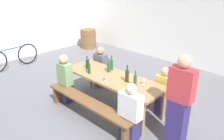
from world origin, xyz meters
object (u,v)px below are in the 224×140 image
Objects in this scene: bench_far at (132,83)px; wine_bottle_1 at (89,68)px; tasting_table at (112,79)px; parked_bicycle_0 at (12,57)px; seated_guest_near_0 at (65,80)px; seated_guest_far_0 at (101,68)px; wine_glass_0 at (144,79)px; wine_bottle_2 at (112,65)px; standing_host at (179,105)px; seated_guest_far_1 at (164,92)px; wine_bottle_5 at (87,64)px; wine_barrel at (88,39)px; wine_bottle_4 at (109,67)px; seated_guest_near_1 at (130,114)px; wine_bottle_3 at (135,81)px; bench_near at (88,104)px; wine_bottle_0 at (127,76)px; wine_glass_1 at (105,75)px.

wine_bottle_1 is at bearing -117.81° from bench_far.
tasting_table is 3.99m from parked_bicycle_0.
seated_guest_near_0 is 1.06× the size of seated_guest_far_0.
seated_guest_far_0 is (-1.67, 0.41, -0.34)m from wine_glass_0.
wine_bottle_2 is 2.12× the size of wine_glass_0.
wine_glass_0 is at bearing -37.78° from bench_far.
wine_bottle_2 is at bearing -39.41° from seated_guest_near_0.
seated_guest_far_1 is at bearing -45.68° from standing_host.
seated_guest_near_0 is 0.70× the size of standing_host.
wine_bottle_2 is 1.32m from seated_guest_far_1.
seated_guest_far_0 is at bearing 149.57° from tasting_table.
wine_barrel is (-3.26, 2.80, -0.48)m from wine_bottle_5.
standing_host is (2.39, -0.09, -0.05)m from wine_bottle_5.
seated_guest_near_1 is (1.21, -0.70, -0.35)m from wine_bottle_4.
tasting_table is at bearing -30.63° from wine_bottle_4.
tasting_table is 7.08× the size of wine_bottle_3.
wine_bottle_2 is at bearing -81.78° from parked_bicycle_0.
standing_host reaches higher than parked_bicycle_0.
bench_near is at bearing -41.07° from wine_bottle_5.
wine_bottle_0 reaches higher than wine_barrel.
standing_host is (1.93, -0.42, -0.07)m from wine_bottle_2.
seated_guest_near_0 is 1.05× the size of seated_guest_near_1.
wine_bottle_1 is at bearing 135.15° from bench_near.
wine_bottle_5 is (-1.14, -0.08, -0.02)m from wine_bottle_0.
wine_bottle_0 is 1.87× the size of wine_glass_1.
tasting_table is at bearing -177.26° from wine_bottle_0.
wine_glass_1 is 5.08m from wine_barrel.
wine_bottle_5 is (-0.47, -0.33, -0.02)m from wine_bottle_2.
wine_bottle_0 is 1.19× the size of wine_bottle_5.
seated_guest_far_0 is at bearing 0.11° from seated_guest_near_0.
wine_bottle_3 is at bearing -18.82° from wine_bottle_2.
tasting_table is 0.43m from wine_bottle_2.
wine_bottle_5 is at bearing 138.93° from bench_near.
standing_host is (1.25, -0.17, -0.07)m from wine_bottle_0.
wine_glass_0 is 0.59m from seated_guest_far_1.
seated_guest_far_0 is at bearing -15.32° from standing_host.
parked_bicycle_0 is at bearing -170.19° from wine_bottle_4.
wine_bottle_4 is at bearing -8.81° from standing_host.
wine_bottle_0 is at bearing 4.23° from wine_bottle_5.
wine_bottle_2 is (-0.27, 0.97, 0.52)m from bench_near.
seated_guest_near_0 is at bearing -143.61° from wine_bottle_1.
wine_glass_1 is 0.17× the size of seated_guest_far_0.
standing_host is at bearing -17.98° from wine_glass_0.
seated_guest_far_1 is (1.70, 0.62, -0.36)m from wine_bottle_5.
seated_guest_near_0 reaches higher than wine_bottle_0.
seated_guest_far_1 is (1.91, 0.00, -0.02)m from seated_guest_far_0.
bench_near is at bearing -130.24° from wine_glass_0.
wine_bottle_0 is 0.92m from wine_bottle_1.
seated_guest_far_1 reaches higher than bench_far.
wine_bottle_3 is 4.66m from parked_bicycle_0.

